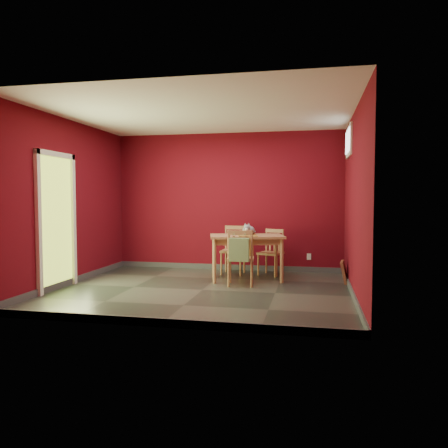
% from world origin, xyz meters
% --- Properties ---
extents(ground, '(4.50, 4.50, 0.00)m').
position_xyz_m(ground, '(0.00, 0.00, 0.00)').
color(ground, '#2D342D').
rests_on(ground, ground).
extents(room_shell, '(4.50, 4.50, 4.50)m').
position_xyz_m(room_shell, '(0.00, 0.00, 0.05)').
color(room_shell, '#570913').
rests_on(room_shell, ground).
extents(doorway, '(0.06, 1.01, 2.13)m').
position_xyz_m(doorway, '(-2.23, -0.40, 1.12)').
color(doorway, '#B7D838').
rests_on(doorway, ground).
extents(window, '(0.05, 0.90, 0.50)m').
position_xyz_m(window, '(2.23, 1.00, 2.35)').
color(window, white).
rests_on(window, room_shell).
extents(outlet_plate, '(0.08, 0.02, 0.12)m').
position_xyz_m(outlet_plate, '(1.60, 1.99, 0.30)').
color(outlet_plate, silver).
rests_on(outlet_plate, room_shell).
extents(dining_table, '(1.39, 1.01, 0.78)m').
position_xyz_m(dining_table, '(0.55, 0.96, 0.68)').
color(dining_table, '#AA784F').
rests_on(dining_table, ground).
extents(table_runner, '(0.47, 0.74, 0.34)m').
position_xyz_m(table_runner, '(0.55, 0.85, 0.73)').
color(table_runner, olive).
rests_on(table_runner, dining_table).
extents(chair_far_left, '(0.44, 0.44, 0.90)m').
position_xyz_m(chair_far_left, '(0.21, 1.55, 0.46)').
color(chair_far_left, '#AA784F').
rests_on(chair_far_left, ground).
extents(chair_far_right, '(0.50, 0.50, 0.85)m').
position_xyz_m(chair_far_right, '(0.92, 1.56, 0.43)').
color(chair_far_right, '#AA784F').
rests_on(chair_far_right, ground).
extents(chair_near, '(0.47, 0.47, 0.91)m').
position_xyz_m(chair_near, '(0.52, 0.45, 0.47)').
color(chair_near, '#AA784F').
rests_on(chair_near, ground).
extents(tote_bag, '(0.31, 0.19, 0.43)m').
position_xyz_m(tote_bag, '(0.54, 0.23, 0.61)').
color(tote_bag, '#769962').
rests_on(tote_bag, chair_near).
extents(cat, '(0.26, 0.46, 0.22)m').
position_xyz_m(cat, '(0.57, 1.04, 0.89)').
color(cat, slate).
rests_on(cat, table_runner).
extents(picture_frame, '(0.17, 0.38, 0.37)m').
position_xyz_m(picture_frame, '(2.19, 1.02, 0.18)').
color(picture_frame, brown).
rests_on(picture_frame, ground).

